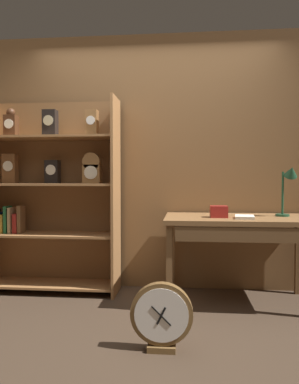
# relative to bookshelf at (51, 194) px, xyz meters

# --- Properties ---
(ground_plane) EXTENTS (10.00, 10.00, 0.00)m
(ground_plane) POSITION_rel_bookshelf_xyz_m (1.04, -1.11, -0.97)
(ground_plane) COLOR #3D2D21
(back_wood_panel) EXTENTS (4.80, 0.05, 2.60)m
(back_wood_panel) POSITION_rel_bookshelf_xyz_m (1.04, 0.24, 0.33)
(back_wood_panel) COLOR brown
(back_wood_panel) RESTS_ON ground
(bookshelf) EXTENTS (1.33, 0.39, 1.91)m
(bookshelf) POSITION_rel_bookshelf_xyz_m (0.00, 0.00, 0.00)
(bookshelf) COLOR #9E6B3D
(bookshelf) RESTS_ON ground
(workbench) EXTENTS (1.33, 0.74, 0.78)m
(workbench) POSITION_rel_bookshelf_xyz_m (1.83, -0.22, -0.27)
(workbench) COLOR brown
(workbench) RESTS_ON ground
(desk_lamp) EXTENTS (0.18, 0.19, 0.48)m
(desk_lamp) POSITION_rel_bookshelf_xyz_m (2.28, -0.14, 0.13)
(desk_lamp) COLOR #1E472D
(desk_lamp) RESTS_ON workbench
(toolbox_small) EXTENTS (0.15, 0.13, 0.10)m
(toolbox_small) POSITION_rel_bookshelf_xyz_m (1.64, -0.26, -0.14)
(toolbox_small) COLOR maroon
(toolbox_small) RESTS_ON workbench
(open_repair_manual) EXTENTS (0.19, 0.24, 0.02)m
(open_repair_manual) POSITION_rel_bookshelf_xyz_m (1.86, -0.32, -0.17)
(open_repair_manual) COLOR silver
(open_repair_manual) RESTS_ON workbench
(round_clock_large) EXTENTS (0.41, 0.11, 0.45)m
(round_clock_large) POSITION_rel_bookshelf_xyz_m (1.20, -1.19, -0.74)
(round_clock_large) COLOR brown
(round_clock_large) RESTS_ON ground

